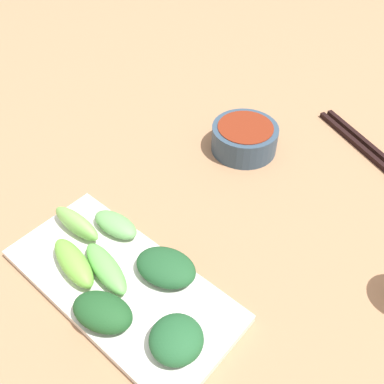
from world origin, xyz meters
name	(u,v)px	position (x,y,z in m)	size (l,w,h in m)	color
tabletop	(186,218)	(0.00, 0.00, 0.01)	(2.10, 2.10, 0.02)	#9F7451
sauce_bowl	(245,137)	(-0.16, -0.02, 0.04)	(0.10, 0.10, 0.04)	#304558
serving_plate	(121,285)	(0.14, 0.02, 0.03)	(0.13, 0.28, 0.01)	silver
broccoli_leafy_0	(166,267)	(0.09, 0.05, 0.04)	(0.05, 0.07, 0.03)	#1F5029
broccoli_stalk_1	(76,223)	(0.12, -0.08, 0.05)	(0.02, 0.08, 0.03)	#79BB54
broccoli_leafy_2	(103,312)	(0.18, 0.04, 0.05)	(0.04, 0.07, 0.03)	#1D4D23
broccoli_leafy_3	(176,339)	(0.15, 0.12, 0.05)	(0.06, 0.05, 0.03)	#20552D
broccoli_stalk_4	(74,263)	(0.16, -0.03, 0.05)	(0.03, 0.08, 0.03)	#70BC41
broccoli_stalk_5	(105,267)	(0.14, 0.00, 0.04)	(0.03, 0.08, 0.02)	#64B452
broccoli_stalk_6	(116,224)	(0.09, -0.04, 0.04)	(0.03, 0.06, 0.02)	#66A25B
chopsticks	(371,152)	(-0.28, 0.13, 0.02)	(0.12, 0.22, 0.01)	black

